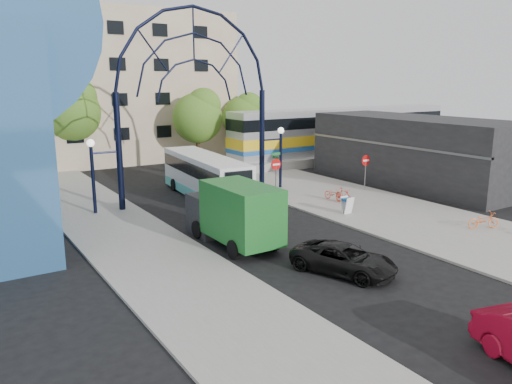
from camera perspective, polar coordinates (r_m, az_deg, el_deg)
ground at (r=21.59m, az=10.21°, el=-8.35°), size 120.00×120.00×0.00m
sidewalk_east at (r=29.75m, az=16.31°, el=-2.66°), size 8.00×56.00×0.12m
plaza_west at (r=23.19m, az=-12.35°, el=-6.78°), size 5.00×50.00×0.12m
gateway_arch at (r=31.83m, az=-7.06°, el=14.19°), size 13.64×0.44×12.10m
stop_sign at (r=33.03m, az=2.30°, el=2.78°), size 0.80×0.07×2.50m
do_not_enter_sign at (r=35.48m, az=12.42°, el=3.15°), size 0.76×0.07×2.48m
street_name_sign at (r=33.72m, az=2.27°, el=3.22°), size 0.70×0.70×2.80m
sandwich_board at (r=29.21m, az=10.37°, el=-1.25°), size 0.55×0.61×0.99m
commercial_block_east at (r=39.09m, az=17.66°, el=4.49°), size 6.00×16.00×5.00m
apartment_block at (r=52.08m, az=-15.30°, el=11.52°), size 20.00×12.10×14.00m
train_platform at (r=50.44m, az=9.94°, el=4.22°), size 32.00×5.00×0.80m
train_car at (r=50.14m, az=10.05°, el=7.04°), size 25.10×3.05×4.20m
tree_north_a at (r=45.33m, az=-6.54°, el=8.73°), size 4.48×4.48×7.00m
tree_north_b at (r=45.72m, az=-20.31°, el=8.90°), size 5.12×5.12×8.00m
tree_north_c at (r=49.99m, az=-1.33°, el=8.80°), size 4.16×4.16×6.50m
city_bus at (r=32.98m, az=-5.84°, el=1.81°), size 3.24×10.52×2.85m
green_truck at (r=23.66m, az=-2.67°, el=-2.43°), size 2.35×6.00×3.03m
black_suv at (r=20.65m, az=10.00°, el=-7.55°), size 3.42×4.74×1.20m
bike_near_a at (r=32.35m, az=8.84°, el=-0.23°), size 0.62×1.57×0.81m
bike_near_b at (r=31.74m, az=10.00°, el=-0.40°), size 0.52×1.58×0.93m
bike_far_a at (r=28.49m, az=24.55°, el=-2.95°), size 1.77×1.24×0.88m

